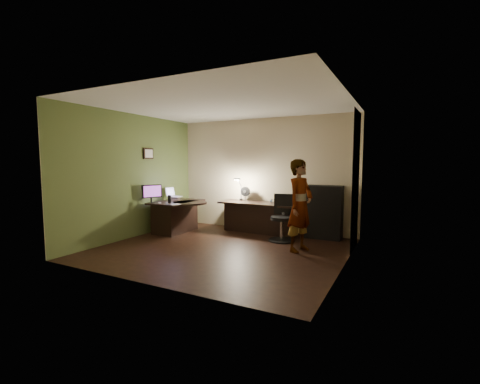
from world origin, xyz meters
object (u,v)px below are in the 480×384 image
at_px(monitor, 151,196).
at_px(office_chair, 282,218).
at_px(desk_right, 259,218).
at_px(desk_left, 177,216).
at_px(person, 300,206).
at_px(cabinet, 324,212).

relative_size(monitor, office_chair, 0.47).
bearing_deg(office_chair, desk_right, 134.05).
relative_size(desk_right, office_chair, 1.95).
relative_size(desk_left, person, 0.75).
xyz_separation_m(desk_left, desk_right, (1.77, 0.82, -0.01)).
xyz_separation_m(cabinet, office_chair, (-0.72, -0.66, -0.09)).
distance_m(desk_right, person, 1.75).
distance_m(desk_right, cabinet, 1.49).
height_order(desk_left, office_chair, office_chair).
bearing_deg(desk_right, monitor, -145.64).
bearing_deg(cabinet, office_chair, -138.20).
xyz_separation_m(monitor, office_chair, (2.82, 0.82, -0.39)).
relative_size(cabinet, monitor, 2.52).
xyz_separation_m(desk_right, person, (1.30, -1.07, 0.50)).
height_order(cabinet, person, person).
distance_m(cabinet, monitor, 3.85).
bearing_deg(cabinet, monitor, -158.07).
xyz_separation_m(cabinet, monitor, (-3.54, -1.48, 0.31)).
distance_m(cabinet, person, 1.26).
height_order(desk_right, monitor, monitor).
bearing_deg(monitor, person, 29.07).
distance_m(cabinet, office_chair, 0.99).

